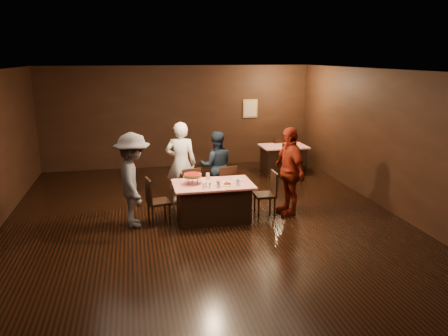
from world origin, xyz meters
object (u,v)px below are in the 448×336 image
Objects in this scene: main_table at (213,201)px; chair_far_left at (189,188)px; glass_front_left at (218,184)px; chair_end_right at (265,194)px; diner_red_shirt at (289,171)px; diner_grey_knit at (133,180)px; chair_far_right at (225,186)px; plate_empty at (238,179)px; glass_front_right at (237,182)px; chair_back_far at (277,151)px; glass_back at (208,176)px; diner_white_jacket at (181,163)px; chair_back_near at (292,161)px; back_table at (283,159)px; pizza_stand at (193,175)px; chair_end_left at (159,201)px; diner_navy_hoodie at (216,166)px.

chair_far_left is at bearing 118.07° from main_table.
chair_far_left is 6.79× the size of glass_front_left.
chair_end_right is 0.51× the size of diner_red_shirt.
chair_far_right is at bearing -73.36° from diner_grey_knit.
glass_front_right reaches higher than plate_empty.
glass_back is (-2.73, -3.63, 0.37)m from chair_back_far.
diner_white_jacket is 1.58m from diner_grey_knit.
diner_grey_knit is at bearing -176.11° from plate_empty.
plate_empty is (-2.13, -2.48, 0.30)m from chair_back_near.
back_table is at bearing -153.73° from chair_far_left.
main_table is at bearing -7.13° from pizza_stand.
pizza_stand is 2.71× the size of glass_front_left.
glass_back is (1.52, 0.29, -0.09)m from diner_grey_knit.
diner_red_shirt reaches higher than back_table.
chair_far_right and chair_end_left have the same top height.
glass_front_left is (-2.63, -2.93, 0.37)m from chair_back_near.
pizza_stand is at bearing 172.87° from main_table.
main_table is at bearing -94.28° from diner_grey_knit.
chair_end_right is 1.00× the size of chair_back_near.
glass_front_right is 1.00× the size of glass_back.
back_table is at bearing 77.54° from chair_back_far.
pizza_stand is at bearing -91.90° from diner_grey_knit.
diner_grey_knit is (-1.17, -0.74, 0.45)m from chair_far_left.
chair_far_left is 0.80m from chair_far_right.
chair_far_left is 6.79× the size of glass_front_right.
chair_back_near reaches higher than main_table.
diner_grey_knit reaches higher than plate_empty.
glass_back is at bearing 132.27° from glass_front_right.
diner_red_shirt is (2.14, -1.13, -0.00)m from diner_white_jacket.
main_table is 1.39m from diner_white_jacket.
back_table is 0.61m from chair_back_far.
chair_end_left is at bearing 76.43° from diner_white_jacket.
glass_back is at bearing 35.54° from pizza_stand.
chair_far_right is 6.79× the size of glass_front_left.
glass_front_left is at bearing 45.71° from chair_back_far.
back_table is (2.68, 3.33, 0.00)m from main_table.
main_table is at bearing -164.74° from plate_empty.
glass_back is at bearing -102.62° from chair_end_right.
main_table is 0.85m from chair_far_right.
chair_end_right is 1.15m from glass_front_left.
pizza_stand is at bearing -144.46° from glass_back.
back_table is at bearing 54.12° from glass_front_left.
main_table is 4.27m from back_table.
chair_far_right is at bearing -131.41° from back_table.
main_table is 0.69m from glass_front_right.
chair_far_right is at bearing -74.70° from chair_end_left.
chair_back_far is 0.51× the size of diner_grey_knit.
main_table is at bearing -101.27° from chair_end_left.
main_table is 4.75m from chair_back_far.
diner_navy_hoodie is (-0.08, 0.55, 0.33)m from chair_far_right.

